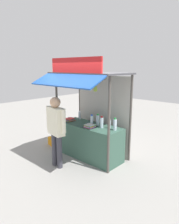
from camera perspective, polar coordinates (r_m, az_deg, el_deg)
ground_plane at (r=5.72m, az=0.00°, el=-12.33°), size 20.00×20.00×0.00m
stall_counter at (r=5.55m, az=0.00°, el=-8.10°), size 1.80×0.70×0.90m
stall_structure at (r=5.36m, az=1.06°, el=3.82°), size 2.00×1.63×2.61m
water_bottle_back_right at (r=5.35m, az=0.64°, el=-2.29°), size 0.08×0.08×0.29m
water_bottle_mid_right at (r=4.97m, az=7.10°, el=-3.46°), size 0.09×0.09×0.30m
water_bottle_rear_center at (r=5.98m, az=-2.79°, el=-0.91°), size 0.07×0.07×0.25m
water_bottle_center at (r=5.33m, az=2.31°, el=-2.25°), size 0.09×0.09×0.31m
water_bottle_right at (r=5.13m, az=3.41°, el=-2.90°), size 0.08×0.08×0.30m
water_bottle_far_left at (r=5.12m, az=5.61°, el=-3.39°), size 0.06×0.06×0.22m
magazine_stack_far_right at (r=5.83m, az=-5.51°, el=-2.09°), size 0.23×0.29×0.07m
magazine_stack_left at (r=5.19m, az=0.12°, el=-3.92°), size 0.26×0.25×0.07m
banana_bunch_inner_right at (r=4.49m, az=1.64°, el=6.60°), size 0.09×0.09×0.26m
banana_bunch_rightmost at (r=5.24m, az=-7.23°, el=7.62°), size 0.09×0.09×0.23m
banana_bunch_inner_left at (r=5.41m, az=-8.81°, el=7.85°), size 0.09×0.09×0.23m
vendor_person at (r=4.90m, az=-9.31°, el=-3.81°), size 0.65×0.29×1.73m
plastic_crate at (r=6.56m, az=-9.42°, el=-7.98°), size 0.42×0.42×0.25m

